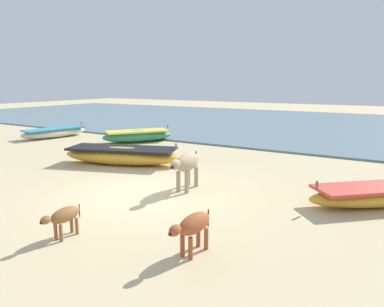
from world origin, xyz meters
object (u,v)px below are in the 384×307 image
object	(u,v)px
fishing_boat_3	(138,136)
calf_far_rust	(193,226)
fishing_boat_4	(122,155)
fishing_boat_0	(54,132)
cow_adult_dun	(187,164)
calf_near_brown	(64,216)

from	to	relation	value
fishing_boat_3	calf_far_rust	xyz separation A→B (m)	(7.76, -7.97, 0.18)
fishing_boat_4	calf_far_rust	world-z (taller)	fishing_boat_4
fishing_boat_4	calf_far_rust	distance (m)	6.73
fishing_boat_3	calf_far_rust	bearing A→B (deg)	-99.30
fishing_boat_0	calf_far_rust	distance (m)	13.98
fishing_boat_4	cow_adult_dun	xyz separation A→B (m)	(3.38, -1.33, 0.38)
fishing_boat_0	cow_adult_dun	distance (m)	11.05
fishing_boat_3	calf_near_brown	distance (m)	10.24
fishing_boat_3	fishing_boat_0	bearing A→B (deg)	140.78
fishing_boat_0	fishing_boat_3	distance (m)	4.57
fishing_boat_4	fishing_boat_3	bearing A→B (deg)	104.31
fishing_boat_4	cow_adult_dun	bearing A→B (deg)	-40.40
fishing_boat_0	calf_near_brown	world-z (taller)	fishing_boat_0
fishing_boat_0	fishing_boat_4	distance (m)	7.41
fishing_boat_0	cow_adult_dun	size ratio (longest dim) A/B	2.34
fishing_boat_0	cow_adult_dun	xyz separation A→B (m)	(10.30, -3.99, 0.43)
fishing_boat_0	fishing_boat_3	xyz separation A→B (m)	(4.43, 1.13, 0.03)
fishing_boat_3	calf_far_rust	world-z (taller)	fishing_boat_3
fishing_boat_3	fishing_boat_4	distance (m)	4.54
fishing_boat_4	cow_adult_dun	distance (m)	3.65
fishing_boat_0	fishing_boat_4	size ratio (longest dim) A/B	0.82
fishing_boat_3	cow_adult_dun	xyz separation A→B (m)	(5.87, -5.12, 0.39)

